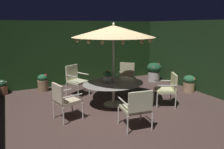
# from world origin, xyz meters

# --- Properties ---
(ground_plane) EXTENTS (7.97, 6.76, 0.02)m
(ground_plane) POSITION_xyz_m (0.00, 0.00, -0.01)
(ground_plane) COLOR brown
(hedge_backdrop_rear) EXTENTS (7.97, 0.30, 2.56)m
(hedge_backdrop_rear) POSITION_xyz_m (0.00, 3.23, 1.28)
(hedge_backdrop_rear) COLOR #1C3717
(hedge_backdrop_rear) RESTS_ON ground_plane
(hedge_backdrop_right) EXTENTS (0.30, 6.76, 2.56)m
(hedge_backdrop_right) POSITION_xyz_m (3.84, 0.00, 1.28)
(hedge_backdrop_right) COLOR #1D361A
(hedge_backdrop_right) RESTS_ON ground_plane
(patio_dining_table) EXTENTS (1.88, 1.56, 0.70)m
(patio_dining_table) POSITION_xyz_m (0.30, 0.21, 0.60)
(patio_dining_table) COLOR beige
(patio_dining_table) RESTS_ON ground_plane
(patio_umbrella) EXTENTS (2.40, 2.40, 2.46)m
(patio_umbrella) POSITION_xyz_m (0.30, 0.21, 2.22)
(patio_umbrella) COLOR silver
(patio_umbrella) RESTS_ON ground_plane
(centerpiece_planter) EXTENTS (0.27, 0.27, 0.38)m
(centerpiece_planter) POSITION_xyz_m (0.12, 0.25, 0.92)
(centerpiece_planter) COLOR beige
(centerpiece_planter) RESTS_ON patio_dining_table
(patio_chair_north) EXTENTS (0.77, 0.79, 1.03)m
(patio_chair_north) POSITION_xyz_m (-0.44, 1.70, 0.59)
(patio_chair_north) COLOR silver
(patio_chair_north) RESTS_ON ground_plane
(patio_chair_northeast) EXTENTS (0.70, 0.69, 0.98)m
(patio_chair_northeast) POSITION_xyz_m (-1.30, -0.19, 0.57)
(patio_chair_northeast) COLOR silver
(patio_chair_northeast) RESTS_ON ground_plane
(patio_chair_east) EXTENTS (0.72, 0.69, 0.97)m
(patio_chair_east) POSITION_xyz_m (0.08, -1.43, 0.57)
(patio_chair_east) COLOR silver
(patio_chair_east) RESTS_ON ground_plane
(patio_chair_southeast) EXTENTS (0.77, 0.77, 0.98)m
(patio_chair_southeast) POSITION_xyz_m (1.76, -0.55, 0.57)
(patio_chair_southeast) COLOR silver
(patio_chair_southeast) RESTS_ON ground_plane
(patio_chair_south) EXTENTS (0.84, 0.84, 1.01)m
(patio_chair_south) POSITION_xyz_m (1.44, 1.42, 0.56)
(patio_chair_south) COLOR silver
(patio_chair_south) RESTS_ON ground_plane
(potted_plant_left_far) EXTENTS (0.45, 0.45, 0.65)m
(potted_plant_left_far) POSITION_xyz_m (2.39, 2.80, 0.33)
(potted_plant_left_far) COLOR #A85F41
(potted_plant_left_far) RESTS_ON ground_plane
(potted_plant_front_corner) EXTENTS (0.62, 0.62, 0.80)m
(potted_plant_front_corner) POSITION_xyz_m (3.16, 1.99, 0.44)
(potted_plant_front_corner) COLOR beige
(potted_plant_front_corner) RESTS_ON ground_plane
(potted_plant_back_right) EXTENTS (0.38, 0.38, 0.52)m
(potted_plant_back_right) POSITION_xyz_m (-2.79, 2.86, 0.26)
(potted_plant_back_right) COLOR #A46C4C
(potted_plant_back_right) RESTS_ON ground_plane
(potted_plant_left_near) EXTENTS (0.38, 0.38, 0.63)m
(potted_plant_left_near) POSITION_xyz_m (-1.41, 2.64, 0.31)
(potted_plant_left_near) COLOR #8E704F
(potted_plant_left_near) RESTS_ON ground_plane
(potted_plant_back_center) EXTENTS (0.43, 0.43, 0.61)m
(potted_plant_back_center) POSITION_xyz_m (3.38, 0.18, 0.32)
(potted_plant_back_center) COLOR tan
(potted_plant_back_center) RESTS_ON ground_plane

